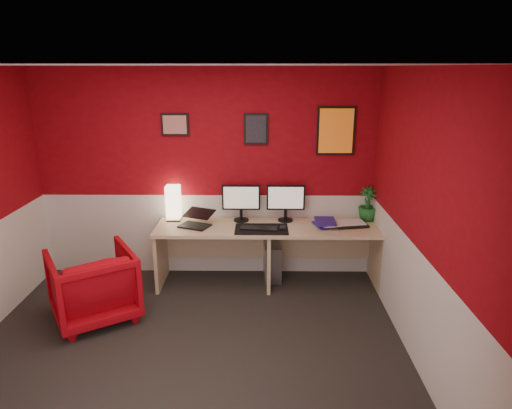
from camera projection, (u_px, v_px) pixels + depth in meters
name	position (u px, v px, depth m)	size (l,w,h in m)	color
ground	(188.00, 354.00, 4.08)	(4.00, 3.50, 0.01)	black
ceiling	(173.00, 65.00, 3.35)	(4.00, 3.50, 0.01)	white
wall_back	(206.00, 175.00, 5.39)	(4.00, 0.01, 2.50)	maroon
wall_front	(116.00, 352.00, 2.05)	(4.00, 0.01, 2.50)	maroon
wall_right	(425.00, 225.00, 3.70)	(0.01, 3.50, 2.50)	maroon
wainscot_back	(208.00, 234.00, 5.61)	(4.00, 0.01, 1.00)	silver
wainscot_right	(415.00, 306.00, 3.92)	(0.01, 3.50, 1.00)	silver
desk	(268.00, 255.00, 5.31)	(2.60, 0.65, 0.73)	tan
shoji_lamp	(173.00, 204.00, 5.36)	(0.16, 0.16, 0.40)	#FFE5B2
laptop	(194.00, 218.00, 5.15)	(0.33, 0.23, 0.22)	black
monitor_left	(241.00, 197.00, 5.30)	(0.45, 0.06, 0.58)	black
monitor_right	(286.00, 197.00, 5.30)	(0.45, 0.06, 0.58)	black
desk_mat	(262.00, 229.00, 5.10)	(0.60, 0.38, 0.01)	black
keyboard	(259.00, 228.00, 5.10)	(0.42, 0.14, 0.02)	black
mouse	(283.00, 228.00, 5.08)	(0.06, 0.10, 0.03)	black
book_bottom	(316.00, 226.00, 5.18)	(0.20, 0.27, 0.03)	navy
book_middle	(320.00, 223.00, 5.19)	(0.21, 0.29, 0.02)	silver
book_top	(315.00, 221.00, 5.16)	(0.23, 0.31, 0.03)	navy
zen_tray	(351.00, 224.00, 5.22)	(0.35, 0.25, 0.03)	black
potted_plant	(368.00, 204.00, 5.35)	(0.23, 0.23, 0.41)	#19591E
pc_tower	(272.00, 260.00, 5.52)	(0.20, 0.45, 0.45)	#99999E
armchair	(93.00, 285.00, 4.59)	(0.78, 0.80, 0.73)	#AD0710
art_left	(175.00, 125.00, 5.21)	(0.32, 0.02, 0.26)	red
art_center	(256.00, 129.00, 5.21)	(0.28, 0.02, 0.36)	black
art_right	(336.00, 131.00, 5.21)	(0.44, 0.02, 0.56)	orange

